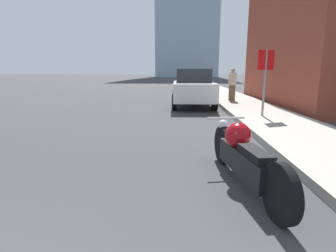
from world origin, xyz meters
TOP-DOWN VIEW (x-y plane):
  - sidewalk at (4.67, 40.00)m, footprint 2.29×240.00m
  - motorcycle at (2.64, 3.48)m, footprint 0.70×2.47m
  - parked_car_white at (2.31, 12.00)m, footprint 1.89×4.26m
  - parked_car_yellow at (2.49, 23.35)m, footprint 2.04×4.56m
  - parked_car_red at (2.25, 34.53)m, footprint 2.14×4.33m
  - parked_car_silver at (2.40, 46.32)m, footprint 2.16×4.52m
  - stop_sign at (4.42, 8.53)m, footprint 0.57×0.26m
  - pedestrian at (4.30, 13.17)m, footprint 0.36×0.22m

SIDE VIEW (x-z plane):
  - sidewalk at x=4.67m, z-range 0.00..0.15m
  - motorcycle at x=2.64m, z-range 0.00..0.83m
  - parked_car_red at x=2.25m, z-range 0.01..1.65m
  - parked_car_yellow at x=2.49m, z-range 0.00..1.66m
  - parked_car_white at x=2.31m, z-range 0.02..1.69m
  - parked_car_silver at x=2.40m, z-range -0.01..1.81m
  - pedestrian at x=4.30m, z-range 0.16..1.75m
  - stop_sign at x=4.42m, z-range 0.53..2.58m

